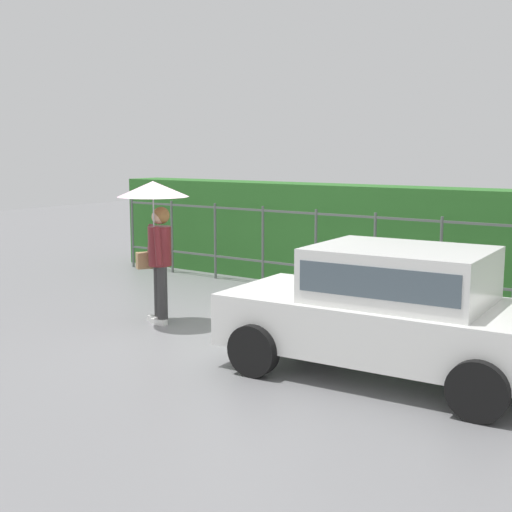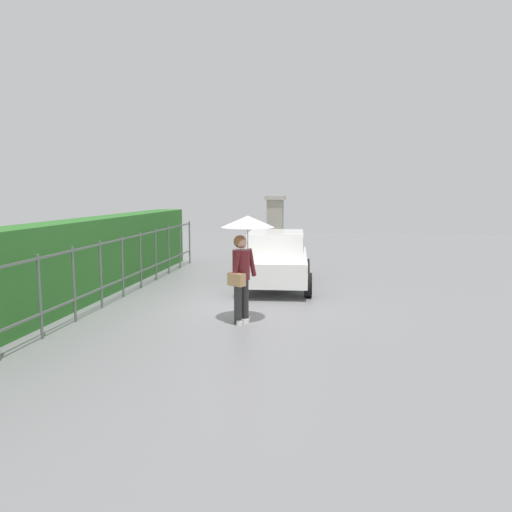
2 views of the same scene
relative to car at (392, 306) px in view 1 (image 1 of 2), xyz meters
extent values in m
plane|color=slate|center=(-2.59, 0.38, -0.80)|extent=(40.00, 40.00, 0.00)
cube|color=white|center=(-0.06, 0.00, -0.22)|extent=(3.80, 1.88, 0.60)
cube|color=white|center=(0.09, 0.01, 0.38)|extent=(1.99, 1.56, 0.60)
cube|color=#4C5B66|center=(0.09, 0.01, 0.40)|extent=(1.84, 1.57, 0.33)
cylinder|color=black|center=(-1.25, -0.93, -0.50)|extent=(0.61, 0.22, 0.60)
cylinder|color=black|center=(-1.36, 0.75, -0.50)|extent=(0.61, 0.22, 0.60)
cylinder|color=black|center=(1.24, -0.76, -0.50)|extent=(0.61, 0.22, 0.60)
cylinder|color=#333333|center=(-3.72, 0.21, -0.37)|extent=(0.15, 0.15, 0.86)
cylinder|color=#333333|center=(-3.89, 0.31, -0.37)|extent=(0.15, 0.15, 0.86)
cube|color=white|center=(-3.75, 0.16, -0.76)|extent=(0.26, 0.10, 0.08)
cube|color=white|center=(-3.92, 0.26, -0.76)|extent=(0.26, 0.10, 0.08)
cylinder|color=maroon|center=(-3.80, 0.26, 0.35)|extent=(0.34, 0.34, 0.58)
sphere|color=#DBAD89|center=(-3.80, 0.26, 0.78)|extent=(0.22, 0.22, 0.22)
sphere|color=olive|center=(-3.79, 0.29, 0.80)|extent=(0.25, 0.25, 0.25)
cylinder|color=maroon|center=(-3.66, 0.07, 0.37)|extent=(0.24, 0.20, 0.56)
cylinder|color=maroon|center=(-4.03, 0.31, 0.37)|extent=(0.24, 0.20, 0.56)
cylinder|color=#B2B2B7|center=(-3.79, 0.13, 0.69)|extent=(0.02, 0.02, 0.77)
cone|color=#F4C6DB|center=(-3.79, 0.13, 1.19)|extent=(1.03, 1.03, 0.22)
cube|color=tan|center=(-4.09, 0.30, 0.11)|extent=(0.32, 0.37, 0.24)
cylinder|color=#59605B|center=(-7.72, 3.52, -0.05)|extent=(0.05, 0.05, 1.50)
cylinder|color=#59605B|center=(-6.56, 3.52, -0.05)|extent=(0.05, 0.05, 1.50)
cylinder|color=#59605B|center=(-5.41, 3.52, -0.05)|extent=(0.05, 0.05, 1.50)
cylinder|color=#59605B|center=(-4.25, 3.52, -0.05)|extent=(0.05, 0.05, 1.50)
cylinder|color=#59605B|center=(-3.09, 3.52, -0.05)|extent=(0.05, 0.05, 1.50)
cylinder|color=#59605B|center=(-1.93, 3.52, -0.05)|extent=(0.05, 0.05, 1.50)
cylinder|color=#59605B|center=(-0.78, 3.52, -0.05)|extent=(0.05, 0.05, 1.50)
cube|color=#59605B|center=(-1.93, 3.52, 0.62)|extent=(11.57, 0.03, 0.04)
cube|color=#59605B|center=(-1.93, 3.52, -0.35)|extent=(11.57, 0.03, 0.04)
cube|color=#2D6B28|center=(-1.93, 4.38, 0.15)|extent=(12.57, 0.90, 1.90)
camera|label=1|loc=(3.18, -7.04, 1.74)|focal=48.49mm
camera|label=2|loc=(-13.20, -1.45, 1.78)|focal=34.93mm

